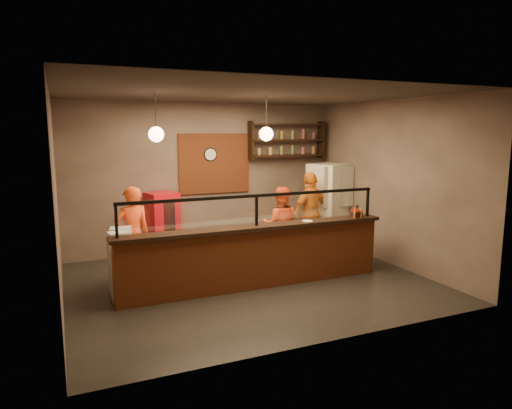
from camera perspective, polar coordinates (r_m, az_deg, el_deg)
name	(u,v)px	position (r m, az deg, el deg)	size (l,w,h in m)	color
floor	(250,282)	(8.07, -0.80, -9.64)	(6.00, 6.00, 0.00)	black
ceiling	(249,94)	(7.66, -0.85, 13.65)	(6.00, 6.00, 0.00)	#362F2A
wall_back	(206,177)	(10.04, -6.32, 3.39)	(6.00, 6.00, 0.00)	#786358
wall_left	(56,202)	(7.12, -23.70, 0.31)	(5.00, 5.00, 0.00)	#786358
wall_right	(392,183)	(9.27, 16.58, 2.58)	(5.00, 5.00, 0.00)	#786358
wall_front	(330,216)	(5.51, 9.22, -1.43)	(6.00, 6.00, 0.00)	#786358
brick_patch	(215,163)	(10.05, -5.20, 5.13)	(1.60, 0.04, 1.30)	brown
service_counter	(257,258)	(7.66, 0.07, -6.76)	(4.60, 0.25, 1.00)	brown
counter_ledge	(257,227)	(7.53, 0.07, -2.88)	(4.70, 0.37, 0.06)	black
worktop_cabinet	(245,255)	(8.12, -1.35, -6.38)	(4.60, 0.75, 0.85)	gray
worktop	(245,231)	(8.01, -1.36, -3.28)	(4.60, 0.75, 0.05)	silver
sneeze_guard	(257,207)	(7.46, 0.07, -0.33)	(4.50, 0.05, 0.52)	white
wall_shelving	(287,140)	(10.55, 3.91, 8.05)	(1.84, 0.28, 0.85)	black
wall_clock	(210,154)	(10.00, -5.75, 6.25)	(0.30, 0.30, 0.04)	black
pendant_left	(156,134)	(7.39, -12.37, 8.58)	(0.24, 0.24, 0.77)	black
pendant_right	(266,134)	(7.98, 1.29, 8.81)	(0.24, 0.24, 0.77)	black
cook_left	(133,235)	(8.11, -15.18, -3.70)	(0.61, 0.40, 1.68)	#E74315
cook_mid	(280,225)	(9.05, 3.06, -2.58)	(0.74, 0.58, 1.52)	red
cook_right	(311,213)	(9.78, 6.85, -1.06)	(1.03, 0.43, 1.75)	orange
fridge	(329,206)	(10.40, 9.10, -0.14)	(0.78, 0.73, 1.88)	beige
red_cooler	(162,225)	(9.59, -11.63, -2.56)	(0.59, 0.54, 1.37)	red
pizza_dough	(226,230)	(7.92, -3.80, -3.23)	(0.44, 0.44, 0.01)	#F0E2CB
prep_tub_a	(119,237)	(7.43, -16.81, -3.95)	(0.27, 0.21, 0.13)	silver
prep_tub_b	(121,233)	(7.67, -16.54, -3.39)	(0.34, 0.27, 0.17)	silver
prep_tub_c	(119,237)	(7.42, -16.81, -3.89)	(0.30, 0.24, 0.15)	silver
rolling_pin	(175,233)	(7.68, -10.12, -3.55)	(0.06, 0.06, 0.35)	yellow
condiment_caddy	(356,214)	(8.44, 12.45, -1.23)	(0.18, 0.14, 0.10)	black
pepper_mill	(357,211)	(8.47, 12.52, -0.80)	(0.05, 0.05, 0.22)	black
small_plate	(308,221)	(7.92, 6.47, -2.07)	(0.18, 0.18, 0.01)	silver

